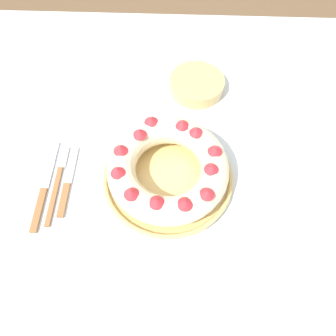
# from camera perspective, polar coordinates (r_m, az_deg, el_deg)

# --- Properties ---
(ground_plane) EXTENTS (8.00, 8.00, 0.00)m
(ground_plane) POSITION_cam_1_polar(r_m,az_deg,el_deg) (1.53, 0.22, -15.55)
(ground_plane) COLOR brown
(dining_table) EXTENTS (1.38, 1.27, 0.77)m
(dining_table) POSITION_cam_1_polar(r_m,az_deg,el_deg) (0.87, 0.37, -4.06)
(dining_table) COLOR silver
(dining_table) RESTS_ON ground_plane
(serving_dish) EXTENTS (0.31, 0.31, 0.02)m
(serving_dish) POSITION_cam_1_polar(r_m,az_deg,el_deg) (0.79, -0.00, -1.59)
(serving_dish) COLOR tan
(serving_dish) RESTS_ON dining_table
(bundt_cake) EXTENTS (0.28, 0.28, 0.08)m
(bundt_cake) POSITION_cam_1_polar(r_m,az_deg,el_deg) (0.75, -0.00, 0.06)
(bundt_cake) COLOR beige
(bundt_cake) RESTS_ON serving_dish
(fork) EXTENTS (0.02, 0.21, 0.01)m
(fork) POSITION_cam_1_polar(r_m,az_deg,el_deg) (0.84, -18.58, -1.71)
(fork) COLOR #936038
(fork) RESTS_ON dining_table
(serving_knife) EXTENTS (0.02, 0.24, 0.01)m
(serving_knife) POSITION_cam_1_polar(r_m,az_deg,el_deg) (0.84, -20.83, -3.65)
(serving_knife) COLOR #936038
(serving_knife) RESTS_ON dining_table
(cake_knife) EXTENTS (0.02, 0.19, 0.01)m
(cake_knife) POSITION_cam_1_polar(r_m,az_deg,el_deg) (0.83, -17.17, -2.84)
(cake_knife) COLOR #936038
(cake_knife) RESTS_ON dining_table
(side_bowl) EXTENTS (0.16, 0.16, 0.04)m
(side_bowl) POSITION_cam_1_polar(r_m,az_deg,el_deg) (0.97, 5.01, 14.27)
(side_bowl) COLOR tan
(side_bowl) RESTS_ON dining_table
(napkin) EXTENTS (0.15, 0.11, 0.00)m
(napkin) POSITION_cam_1_polar(r_m,az_deg,el_deg) (0.84, 17.55, -2.01)
(napkin) COLOR beige
(napkin) RESTS_ON dining_table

